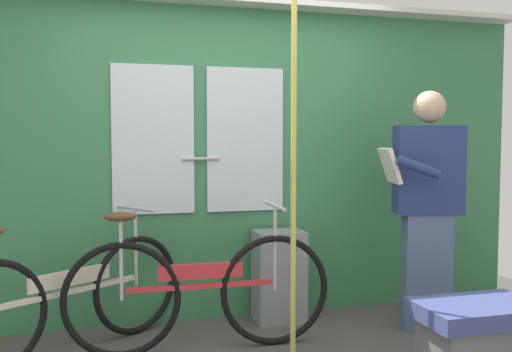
# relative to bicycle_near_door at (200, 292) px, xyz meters

# --- Properties ---
(train_door_wall) EXTENTS (4.97, 0.28, 2.43)m
(train_door_wall) POSITION_rel_bicycle_near_door_xyz_m (0.31, 0.67, 0.87)
(train_door_wall) COLOR #387A4C
(train_door_wall) RESTS_ON ground_plane
(bicycle_near_door) EXTENTS (1.75, 0.44, 0.96)m
(bicycle_near_door) POSITION_rel_bicycle_near_door_xyz_m (0.00, 0.00, 0.00)
(bicycle_near_door) COLOR black
(bicycle_near_door) RESTS_ON ground_plane
(bicycle_leaning_behind) EXTENTS (1.46, 0.99, 0.91)m
(bicycle_leaning_behind) POSITION_rel_bicycle_near_door_xyz_m (-0.81, 0.17, -0.02)
(bicycle_leaning_behind) COLOR black
(bicycle_leaning_behind) RESTS_ON ground_plane
(passenger_reading_newspaper) EXTENTS (0.62, 0.56, 1.73)m
(passenger_reading_newspaper) POSITION_rel_bicycle_near_door_xyz_m (1.66, 0.01, 0.52)
(passenger_reading_newspaper) COLOR slate
(passenger_reading_newspaper) RESTS_ON ground_plane
(trash_bin_by_wall) EXTENTS (0.37, 0.28, 0.69)m
(trash_bin_by_wall) POSITION_rel_bicycle_near_door_xyz_m (0.69, 0.46, -0.05)
(trash_bin_by_wall) COLOR gray
(trash_bin_by_wall) RESTS_ON ground_plane
(handrail_pole) EXTENTS (0.04, 0.04, 2.39)m
(handrail_pole) POSITION_rel_bicycle_near_door_xyz_m (0.56, -0.23, 0.80)
(handrail_pole) COLOR #C6C14C
(handrail_pole) RESTS_ON ground_plane
(bench_seat_corner) EXTENTS (0.70, 0.44, 0.45)m
(bench_seat_corner) POSITION_rel_bicycle_near_door_xyz_m (1.47, -0.84, -0.16)
(bench_seat_corner) COLOR #3D477F
(bench_seat_corner) RESTS_ON ground_plane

